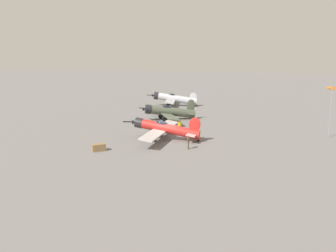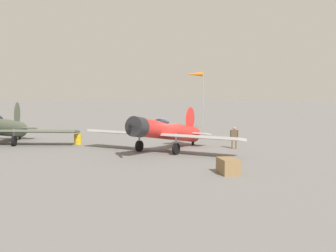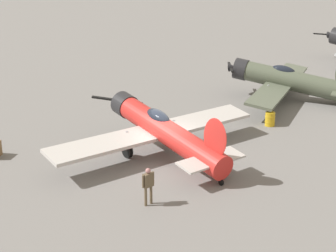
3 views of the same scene
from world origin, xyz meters
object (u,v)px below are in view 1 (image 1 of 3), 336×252
object	(u,v)px
windsock_mast	(329,90)
fuel_drum	(180,124)
airplane_foreground	(164,128)
ground_crew_mechanic	(188,141)
airplane_mid_apron	(168,112)
equipment_crate	(99,147)
airplane_far_line	(174,99)

from	to	relation	value
windsock_mast	fuel_drum	bearing A→B (deg)	-85.04
airplane_foreground	fuel_drum	world-z (taller)	airplane_foreground
ground_crew_mechanic	airplane_foreground	bearing A→B (deg)	-48.50
airplane_mid_apron	ground_crew_mechanic	size ratio (longest dim) A/B	7.12
airplane_mid_apron	equipment_crate	bearing A→B (deg)	54.77
fuel_drum	airplane_mid_apron	bearing A→B (deg)	-142.81
fuel_drum	ground_crew_mechanic	bearing A→B (deg)	24.34
airplane_mid_apron	equipment_crate	size ratio (longest dim) A/B	6.95
fuel_drum	windsock_mast	world-z (taller)	windsock_mast
airplane_foreground	airplane_far_line	bearing A→B (deg)	-77.37
airplane_mid_apron	ground_crew_mechanic	xyz separation A→B (m)	(16.59, 9.06, -0.43)
airplane_mid_apron	windsock_mast	world-z (taller)	windsock_mast
equipment_crate	airplane_mid_apron	bearing A→B (deg)	179.63
airplane_mid_apron	equipment_crate	xyz separation A→B (m)	(21.09, -0.14, -1.02)
airplane_far_line	airplane_mid_apron	bearing A→B (deg)	90.25
ground_crew_mechanic	equipment_crate	distance (m)	10.26
ground_crew_mechanic	fuel_drum	xyz separation A→B (m)	(-11.51, -5.20, -0.57)
airplane_foreground	windsock_mast	distance (m)	22.24
airplane_far_line	windsock_mast	world-z (taller)	windsock_mast
airplane_foreground	airplane_mid_apron	distance (m)	14.11
fuel_drum	windsock_mast	size ratio (longest dim) A/B	0.13
windsock_mast	airplane_mid_apron	bearing A→B (deg)	-97.89
equipment_crate	windsock_mast	world-z (taller)	windsock_mast
airplane_foreground	ground_crew_mechanic	distance (m)	5.47
fuel_drum	windsock_mast	bearing A→B (deg)	94.96
airplane_mid_apron	airplane_far_line	bearing A→B (deg)	-107.16
ground_crew_mechanic	equipment_crate	bearing A→B (deg)	14.92
equipment_crate	fuel_drum	world-z (taller)	fuel_drum
airplane_mid_apron	windsock_mast	size ratio (longest dim) A/B	1.75
ground_crew_mechanic	fuel_drum	size ratio (longest dim) A/B	1.93
ground_crew_mechanic	windsock_mast	world-z (taller)	windsock_mast
airplane_far_line	windsock_mast	bearing A→B (deg)	128.89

